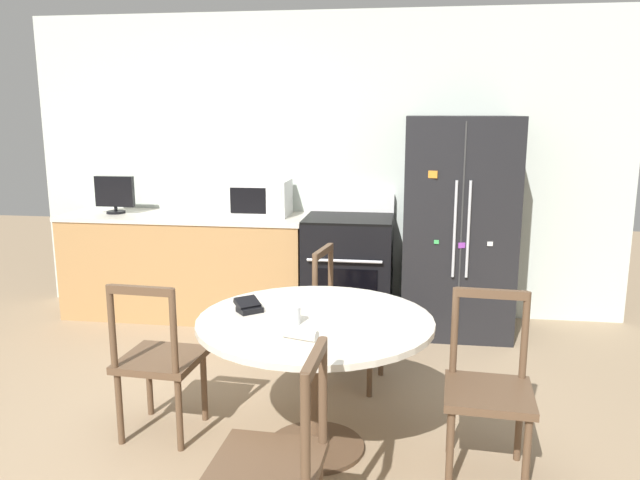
{
  "coord_description": "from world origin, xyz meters",
  "views": [
    {
      "loc": [
        0.76,
        -2.78,
        1.77
      ],
      "look_at": [
        0.19,
        1.15,
        0.95
      ],
      "focal_mm": 35.0,
      "sensor_mm": 36.0,
      "label": 1
    }
  ],
  "objects_px": {
    "dining_chair_near": "(274,464)",
    "candle_glass": "(293,316)",
    "microwave": "(259,198)",
    "dining_chair_left": "(159,361)",
    "dining_chair_far": "(346,319)",
    "countertop_tv": "(115,194)",
    "dining_chair_right": "(488,390)",
    "refrigerator": "(458,226)",
    "oven_range": "(349,270)",
    "wallet": "(249,306)"
  },
  "relations": [
    {
      "from": "microwave",
      "to": "dining_chair_right",
      "type": "distance_m",
      "value": 2.84
    },
    {
      "from": "countertop_tv",
      "to": "dining_chair_right",
      "type": "relative_size",
      "value": 0.38
    },
    {
      "from": "dining_chair_right",
      "to": "dining_chair_left",
      "type": "relative_size",
      "value": 1.0
    },
    {
      "from": "dining_chair_far",
      "to": "wallet",
      "type": "bearing_deg",
      "value": -19.07
    },
    {
      "from": "oven_range",
      "to": "candle_glass",
      "type": "bearing_deg",
      "value": -91.88
    },
    {
      "from": "oven_range",
      "to": "dining_chair_far",
      "type": "xyz_separation_m",
      "value": [
        0.1,
        -1.17,
        -0.03
      ]
    },
    {
      "from": "candle_glass",
      "to": "dining_chair_far",
      "type": "bearing_deg",
      "value": 80.01
    },
    {
      "from": "dining_chair_left",
      "to": "microwave",
      "type": "bearing_deg",
      "value": 91.65
    },
    {
      "from": "countertop_tv",
      "to": "dining_chair_right",
      "type": "distance_m",
      "value": 3.69
    },
    {
      "from": "candle_glass",
      "to": "refrigerator",
      "type": "bearing_deg",
      "value": 65.73
    },
    {
      "from": "dining_chair_near",
      "to": "dining_chair_right",
      "type": "xyz_separation_m",
      "value": [
        0.9,
        0.79,
        0.0
      ]
    },
    {
      "from": "oven_range",
      "to": "dining_chair_left",
      "type": "relative_size",
      "value": 1.2
    },
    {
      "from": "oven_range",
      "to": "dining_chair_near",
      "type": "distance_m",
      "value": 2.91
    },
    {
      "from": "countertop_tv",
      "to": "candle_glass",
      "type": "height_order",
      "value": "countertop_tv"
    },
    {
      "from": "refrigerator",
      "to": "candle_glass",
      "type": "relative_size",
      "value": 19.49
    },
    {
      "from": "microwave",
      "to": "dining_chair_right",
      "type": "height_order",
      "value": "microwave"
    },
    {
      "from": "refrigerator",
      "to": "microwave",
      "type": "distance_m",
      "value": 1.67
    },
    {
      "from": "refrigerator",
      "to": "dining_chair_right",
      "type": "bearing_deg",
      "value": -89.46
    },
    {
      "from": "countertop_tv",
      "to": "microwave",
      "type": "bearing_deg",
      "value": 3.21
    },
    {
      "from": "oven_range",
      "to": "countertop_tv",
      "type": "bearing_deg",
      "value": 179.68
    },
    {
      "from": "refrigerator",
      "to": "oven_range",
      "type": "xyz_separation_m",
      "value": [
        -0.88,
        0.03,
        -0.4
      ]
    },
    {
      "from": "dining_chair_near",
      "to": "dining_chair_far",
      "type": "distance_m",
      "value": 1.75
    },
    {
      "from": "oven_range",
      "to": "dining_chair_left",
      "type": "xyz_separation_m",
      "value": [
        -0.84,
        -2.0,
        -0.03
      ]
    },
    {
      "from": "microwave",
      "to": "dining_chair_left",
      "type": "height_order",
      "value": "microwave"
    },
    {
      "from": "dining_chair_left",
      "to": "oven_range",
      "type": "bearing_deg",
      "value": 70.54
    },
    {
      "from": "dining_chair_far",
      "to": "candle_glass",
      "type": "height_order",
      "value": "dining_chair_far"
    },
    {
      "from": "countertop_tv",
      "to": "dining_chair_near",
      "type": "relative_size",
      "value": 0.38
    },
    {
      "from": "oven_range",
      "to": "countertop_tv",
      "type": "distance_m",
      "value": 2.13
    },
    {
      "from": "microwave",
      "to": "dining_chair_far",
      "type": "relative_size",
      "value": 0.57
    },
    {
      "from": "microwave",
      "to": "candle_glass",
      "type": "xyz_separation_m",
      "value": [
        0.71,
        -2.22,
        -0.28
      ]
    },
    {
      "from": "refrigerator",
      "to": "oven_range",
      "type": "distance_m",
      "value": 0.97
    },
    {
      "from": "dining_chair_far",
      "to": "wallet",
      "type": "height_order",
      "value": "dining_chair_far"
    },
    {
      "from": "oven_range",
      "to": "candle_glass",
      "type": "distance_m",
      "value": 2.16
    },
    {
      "from": "dining_chair_near",
      "to": "dining_chair_left",
      "type": "relative_size",
      "value": 1.0
    },
    {
      "from": "refrigerator",
      "to": "oven_range",
      "type": "relative_size",
      "value": 1.61
    },
    {
      "from": "microwave",
      "to": "dining_chair_left",
      "type": "distance_m",
      "value": 2.18
    },
    {
      "from": "countertop_tv",
      "to": "wallet",
      "type": "xyz_separation_m",
      "value": [
        1.71,
        -1.99,
        -0.31
      ]
    },
    {
      "from": "countertop_tv",
      "to": "dining_chair_right",
      "type": "height_order",
      "value": "countertop_tv"
    },
    {
      "from": "microwave",
      "to": "candle_glass",
      "type": "bearing_deg",
      "value": -72.25
    },
    {
      "from": "dining_chair_near",
      "to": "wallet",
      "type": "height_order",
      "value": "dining_chair_near"
    },
    {
      "from": "dining_chair_left",
      "to": "candle_glass",
      "type": "xyz_separation_m",
      "value": [
        0.77,
        -0.13,
        0.34
      ]
    },
    {
      "from": "dining_chair_far",
      "to": "dining_chair_right",
      "type": "bearing_deg",
      "value": 49.19
    },
    {
      "from": "microwave",
      "to": "dining_chair_near",
      "type": "relative_size",
      "value": 0.57
    },
    {
      "from": "oven_range",
      "to": "microwave",
      "type": "xyz_separation_m",
      "value": [
        -0.78,
        0.08,
        0.58
      ]
    },
    {
      "from": "dining_chair_near",
      "to": "microwave",
      "type": "bearing_deg",
      "value": 16.83
    },
    {
      "from": "dining_chair_near",
      "to": "candle_glass",
      "type": "distance_m",
      "value": 0.85
    },
    {
      "from": "dining_chair_right",
      "to": "dining_chair_far",
      "type": "distance_m",
      "value": 1.25
    },
    {
      "from": "wallet",
      "to": "refrigerator",
      "type": "bearing_deg",
      "value": 57.97
    },
    {
      "from": "wallet",
      "to": "dining_chair_near",
      "type": "bearing_deg",
      "value": -70.01
    },
    {
      "from": "dining_chair_left",
      "to": "refrigerator",
      "type": "bearing_deg",
      "value": 52.23
    }
  ]
}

